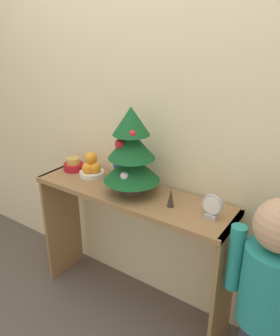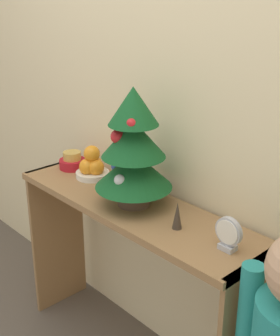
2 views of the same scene
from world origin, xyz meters
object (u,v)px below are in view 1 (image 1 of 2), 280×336
Objects in this scene: singing_bowl at (73,165)px; desk_clock at (212,207)px; child_figure at (271,282)px; mini_tree at (131,152)px; fruit_bowl at (92,167)px; figurine at (171,197)px.

desk_clock reaches higher than singing_bowl.
child_figure is at bearing -6.36° from singing_bowl.
desk_clock is at bearing -0.22° from mini_tree.
fruit_bowl reaches higher than singing_bowl.
figurine is at bearing -6.69° from fruit_bowl.
singing_bowl is 0.77m from figurine.
desk_clock reaches higher than figurine.
desk_clock is (0.48, -0.00, -0.18)m from mini_tree.
mini_tree is at bearing 179.78° from desk_clock.
mini_tree is 0.91m from child_figure.
singing_bowl is at bearing -179.00° from fruit_bowl.
fruit_bowl is 1.19m from child_figure.
fruit_bowl is 0.83m from desk_clock.
mini_tree is at bearing -5.79° from singing_bowl.
mini_tree reaches higher than figurine.
mini_tree is 0.51m from desk_clock.
fruit_bowl is 1.21× the size of singing_bowl.
child_figure reaches higher than figurine.
figurine is at bearing 171.90° from child_figure.
figurine is (-0.22, -0.02, -0.01)m from desk_clock.
mini_tree is 0.55m from singing_bowl.
mini_tree is at bearing 173.28° from child_figure.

